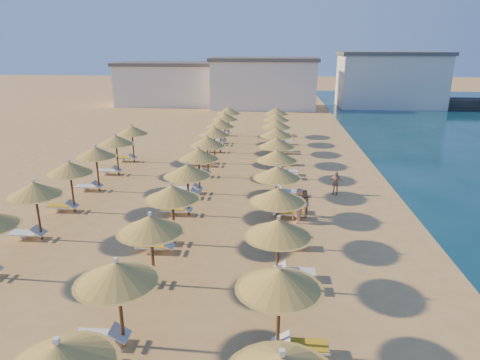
# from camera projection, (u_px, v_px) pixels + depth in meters

# --- Properties ---
(ground) EXTENTS (220.00, 220.00, 0.00)m
(ground) POSITION_uv_depth(u_px,v_px,m) (234.00, 226.00, 22.57)
(ground) COLOR tan
(ground) RESTS_ON ground
(jetty) EXTENTS (30.07, 4.60, 1.50)m
(jetty) POSITION_uv_depth(u_px,v_px,m) (460.00, 104.00, 62.84)
(jetty) COLOR black
(jetty) RESTS_ON ground
(hotel_blocks) EXTENTS (49.62, 10.99, 8.10)m
(hotel_blocks) POSITION_uv_depth(u_px,v_px,m) (281.00, 82.00, 64.81)
(hotel_blocks) COLOR white
(hotel_blocks) RESTS_ON ground
(parasol_row_east) EXTENTS (2.66, 39.11, 3.12)m
(parasol_row_east) POSITION_uv_depth(u_px,v_px,m) (277.00, 156.00, 26.36)
(parasol_row_east) COLOR brown
(parasol_row_east) RESTS_ON ground
(parasol_row_west) EXTENTS (2.66, 39.11, 3.12)m
(parasol_row_west) POSITION_uv_depth(u_px,v_px,m) (199.00, 155.00, 26.72)
(parasol_row_west) COLOR brown
(parasol_row_west) RESTS_ON ground
(parasol_row_inland) EXTENTS (2.66, 20.89, 3.12)m
(parasol_row_inland) POSITION_uv_depth(u_px,v_px,m) (83.00, 160.00, 25.48)
(parasol_row_inland) COLOR brown
(parasol_row_inland) RESTS_ON ground
(loungers) EXTENTS (14.67, 38.01, 0.66)m
(loungers) POSITION_uv_depth(u_px,v_px,m) (214.00, 191.00, 27.04)
(loungers) COLOR white
(loungers) RESTS_ON ground
(beachgoer_a) EXTENTS (0.60, 0.78, 1.92)m
(beachgoer_a) POSITION_uv_depth(u_px,v_px,m) (298.00, 206.00, 22.80)
(beachgoer_a) COLOR tan
(beachgoer_a) RESTS_ON ground
(beachgoer_c) EXTENTS (0.97, 0.68, 1.52)m
(beachgoer_c) POSITION_uv_depth(u_px,v_px,m) (336.00, 183.00, 27.18)
(beachgoer_c) COLOR tan
(beachgoer_c) RESTS_ON ground
(beachgoer_b) EXTENTS (0.70, 0.84, 1.56)m
(beachgoer_b) POSITION_uv_depth(u_px,v_px,m) (304.00, 204.00, 23.58)
(beachgoer_b) COLOR tan
(beachgoer_b) RESTS_ON ground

